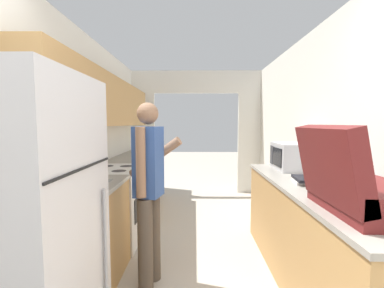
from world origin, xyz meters
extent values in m
cube|color=silver|center=(-1.34, 1.66, 1.25)|extent=(0.06, 6.91, 2.50)
cube|color=#B2844C|center=(-1.15, 2.59, 1.71)|extent=(0.32, 3.37, 0.61)
cube|color=silver|center=(1.34, 1.66, 1.25)|extent=(0.06, 6.91, 2.50)
cube|color=silver|center=(-1.19, 4.54, 1.02)|extent=(0.65, 0.06, 2.05)
cube|color=silver|center=(1.19, 4.54, 1.02)|extent=(0.65, 0.06, 2.05)
cube|color=silver|center=(0.00, 4.54, 2.27)|extent=(3.02, 0.06, 0.45)
cube|color=#B2844C|center=(-1.01, 1.39, 0.44)|extent=(0.60, 0.97, 0.87)
cube|color=gray|center=(-1.01, 1.38, 0.89)|extent=(0.62, 0.98, 0.03)
cube|color=#B2844C|center=(-1.01, 3.44, 0.44)|extent=(0.60, 1.66, 0.87)
cube|color=gray|center=(-1.01, 3.45, 0.89)|extent=(0.62, 1.68, 0.03)
cube|color=#9EA3A8|center=(-1.01, 1.45, 0.91)|extent=(0.42, 0.44, 0.00)
cube|color=#B2844C|center=(1.01, 1.42, 0.44)|extent=(0.60, 2.27, 0.87)
cube|color=gray|center=(1.01, 1.42, 0.89)|extent=(0.62, 2.30, 0.03)
cube|color=#B7B7BC|center=(-0.95, 0.52, 0.85)|extent=(0.72, 0.73, 1.69)
cube|color=black|center=(-0.58, 0.52, 1.22)|extent=(0.01, 0.70, 0.01)
cylinder|color=#99999E|center=(-0.57, 0.75, 0.71)|extent=(0.02, 0.02, 0.68)
cube|color=white|center=(-1.00, 2.24, 0.45)|extent=(0.62, 0.74, 0.91)
cube|color=black|center=(-0.69, 2.24, 0.45)|extent=(0.01, 0.50, 0.27)
cylinder|color=#B7B7BC|center=(-0.67, 2.24, 0.68)|extent=(0.02, 0.59, 0.02)
cube|color=white|center=(-1.29, 2.24, 0.98)|extent=(0.04, 0.74, 0.14)
cylinder|color=#232328|center=(-0.88, 2.08, 0.91)|extent=(0.16, 0.16, 0.01)
cylinder|color=#232328|center=(-0.88, 2.41, 0.91)|extent=(0.16, 0.16, 0.01)
cylinder|color=#232328|center=(-1.13, 2.08, 0.91)|extent=(0.16, 0.16, 0.01)
cylinder|color=#232328|center=(-1.13, 2.41, 0.91)|extent=(0.16, 0.16, 0.01)
cylinder|color=#4C4238|center=(-0.45, 1.36, 0.40)|extent=(0.16, 0.16, 0.81)
cylinder|color=#4C4238|center=(-0.41, 1.53, 0.40)|extent=(0.16, 0.16, 0.81)
cube|color=#335193|center=(-0.43, 1.45, 1.11)|extent=(0.26, 0.26, 0.61)
cylinder|color=#8C664C|center=(-0.46, 1.31, 1.13)|extent=(0.10, 0.10, 0.58)
cylinder|color=#8C664C|center=(-0.39, 1.59, 1.13)|extent=(0.52, 0.20, 0.40)
sphere|color=#8C664C|center=(-0.43, 1.45, 1.53)|extent=(0.19, 0.19, 0.19)
cube|color=#5B1919|center=(1.01, 0.76, 1.00)|extent=(0.46, 0.62, 0.17)
cube|color=#5B1919|center=(0.77, 0.76, 1.20)|extent=(0.19, 0.62, 0.47)
cube|color=#2D2D33|center=(1.01, 1.09, 1.13)|extent=(0.27, 0.02, 0.10)
cube|color=#B7B7BC|center=(1.10, 2.20, 1.06)|extent=(0.38, 0.48, 0.30)
cube|color=black|center=(0.91, 2.15, 1.06)|extent=(0.01, 0.29, 0.21)
cube|color=#38383D|center=(0.91, 2.36, 1.06)|extent=(0.01, 0.10, 0.22)
cube|color=white|center=(0.95, 1.53, 0.92)|extent=(0.20, 0.26, 0.03)
cube|color=black|center=(0.95, 1.51, 0.95)|extent=(0.20, 0.30, 0.03)
camera|label=1|loc=(-0.02, -0.75, 1.44)|focal=24.00mm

